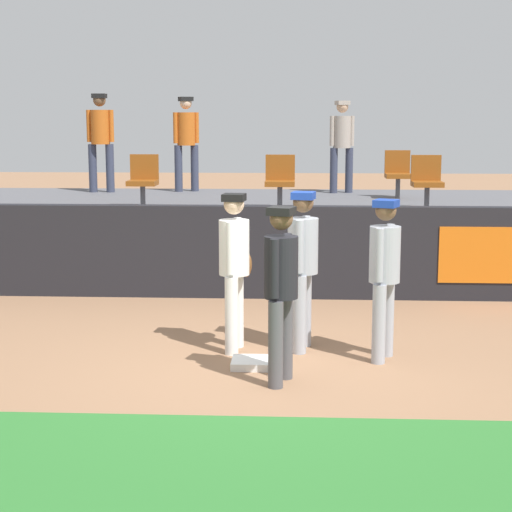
# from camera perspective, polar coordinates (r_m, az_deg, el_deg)

# --- Properties ---
(ground_plane) EXTENTS (60.00, 60.00, 0.00)m
(ground_plane) POSITION_cam_1_polar(r_m,az_deg,el_deg) (8.77, 0.55, -7.63)
(ground_plane) COLOR #936B4C
(grass_foreground_strip) EXTENTS (18.00, 2.80, 0.01)m
(grass_foreground_strip) POSITION_cam_1_polar(r_m,az_deg,el_deg) (6.16, -0.59, -15.24)
(grass_foreground_strip) COLOR #2D722D
(grass_foreground_strip) RESTS_ON ground_plane
(first_base) EXTENTS (0.40, 0.40, 0.08)m
(first_base) POSITION_cam_1_polar(r_m,az_deg,el_deg) (8.85, -0.34, -7.21)
(first_base) COLOR white
(first_base) RESTS_ON ground_plane
(player_fielder_home) EXTENTS (0.38, 0.54, 1.74)m
(player_fielder_home) POSITION_cam_1_polar(r_m,az_deg,el_deg) (9.24, -1.44, -0.34)
(player_fielder_home) COLOR white
(player_fielder_home) RESTS_ON ground_plane
(player_runner_visitor) EXTENTS (0.42, 0.45, 1.71)m
(player_runner_visitor) POSITION_cam_1_polar(r_m,az_deg,el_deg) (8.99, 8.65, -0.80)
(player_runner_visitor) COLOR #9EA3AD
(player_runner_visitor) RESTS_ON ground_plane
(player_coach_visitor) EXTENTS (0.39, 0.49, 1.76)m
(player_coach_visitor) POSITION_cam_1_polar(r_m,az_deg,el_deg) (9.28, 3.17, -0.22)
(player_coach_visitor) COLOR #9EA3AD
(player_coach_visitor) RESTS_ON ground_plane
(player_umpire) EXTENTS (0.41, 0.47, 1.72)m
(player_umpire) POSITION_cam_1_polar(r_m,az_deg,el_deg) (8.10, 1.69, -1.78)
(player_umpire) COLOR #4C4C51
(player_umpire) RESTS_ON ground_plane
(field_wall) EXTENTS (18.00, 0.26, 1.32)m
(field_wall) POSITION_cam_1_polar(r_m,az_deg,el_deg) (12.03, 1.34, 0.27)
(field_wall) COLOR black
(field_wall) RESTS_ON ground_plane
(bleacher_platform) EXTENTS (18.00, 4.80, 1.13)m
(bleacher_platform) POSITION_cam_1_polar(r_m,az_deg,el_deg) (14.59, 1.57, 1.51)
(bleacher_platform) COLOR #59595E
(bleacher_platform) RESTS_ON ground_plane
(seat_front_right) EXTENTS (0.46, 0.44, 0.84)m
(seat_front_right) POSITION_cam_1_polar(r_m,az_deg,el_deg) (13.50, 11.43, 5.10)
(seat_front_right) COLOR #4C4C51
(seat_front_right) RESTS_ON bleacher_platform
(seat_front_center) EXTENTS (0.46, 0.44, 0.84)m
(seat_front_center) POSITION_cam_1_polar(r_m,az_deg,el_deg) (13.35, 1.63, 5.24)
(seat_front_center) COLOR #4C4C51
(seat_front_center) RESTS_ON bleacher_platform
(seat_front_left) EXTENTS (0.45, 0.44, 0.84)m
(seat_front_left) POSITION_cam_1_polar(r_m,az_deg,el_deg) (13.58, -7.60, 5.23)
(seat_front_left) COLOR #4C4C51
(seat_front_left) RESTS_ON bleacher_platform
(seat_back_right) EXTENTS (0.45, 0.44, 0.84)m
(seat_back_right) POSITION_cam_1_polar(r_m,az_deg,el_deg) (15.24, 9.53, 5.63)
(seat_back_right) COLOR #4C4C51
(seat_back_right) RESTS_ON bleacher_platform
(spectator_hooded) EXTENTS (0.46, 0.41, 1.72)m
(spectator_hooded) POSITION_cam_1_polar(r_m,az_deg,el_deg) (16.12, 5.81, 7.79)
(spectator_hooded) COLOR #33384C
(spectator_hooded) RESTS_ON bleacher_platform
(spectator_capped) EXTENTS (0.52, 0.36, 1.85)m
(spectator_capped) POSITION_cam_1_polar(r_m,az_deg,el_deg) (16.45, -10.43, 7.99)
(spectator_capped) COLOR #33384C
(spectator_capped) RESTS_ON bleacher_platform
(spectator_casual) EXTENTS (0.47, 0.45, 1.80)m
(spectator_casual) POSITION_cam_1_polar(r_m,az_deg,el_deg) (16.41, -4.72, 7.99)
(spectator_casual) COLOR #33384C
(spectator_casual) RESTS_ON bleacher_platform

